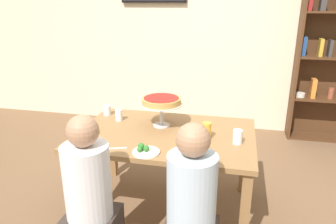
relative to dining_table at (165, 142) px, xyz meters
name	(u,v)px	position (x,y,z in m)	size (l,w,h in m)	color
ground_plane	(166,207)	(0.00, 0.00, -0.65)	(12.00, 12.00, 0.00)	brown
rear_partition	(201,30)	(0.00, 2.20, 0.75)	(8.00, 0.12, 2.80)	beige
dining_table	(165,142)	(0.00, 0.00, 0.00)	(1.48, 1.00, 0.74)	olive
diner_near_left	(90,209)	(-0.32, -0.80, -0.16)	(0.34, 0.34, 1.15)	#382D28
diner_near_right	(191,222)	(0.34, -0.78, -0.16)	(0.34, 0.34, 1.15)	#382D28
deep_dish_pizza_stand	(161,102)	(-0.07, 0.14, 0.31)	(0.37, 0.37, 0.26)	silver
salad_plate_near_diner	(83,132)	(-0.67, -0.16, 0.10)	(0.25, 0.25, 0.07)	white
salad_plate_far_diner	(145,151)	(-0.06, -0.40, 0.11)	(0.20, 0.20, 0.06)	white
beer_glass_amber_tall	(207,131)	(0.35, -0.04, 0.16)	(0.07, 0.07, 0.13)	gold
water_glass_clear_near	(119,115)	(-0.49, 0.19, 0.14)	(0.06, 0.06, 0.10)	white
water_glass_clear_far	(238,137)	(0.59, -0.09, 0.15)	(0.07, 0.07, 0.11)	white
water_glass_clear_spare	(107,110)	(-0.65, 0.31, 0.14)	(0.07, 0.07, 0.10)	white
cutlery_fork_near	(115,148)	(-0.30, -0.38, 0.09)	(0.18, 0.02, 0.01)	silver
cutlery_knife_near	(182,155)	(0.21, -0.38, 0.09)	(0.18, 0.02, 0.01)	silver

